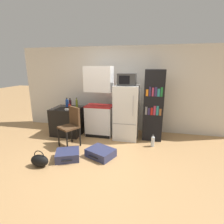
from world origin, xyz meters
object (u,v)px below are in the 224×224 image
bookshelf (153,106)px  handbag (40,160)px  water_bottle_front (153,141)px  bottle_blue_soda (67,103)px  bowl (67,109)px  bottle_wine_dark (70,104)px  microwave (127,79)px  suitcase_small_flat (68,155)px  refrigerator (126,112)px  chair (72,123)px  bottle_olive_oil (77,104)px  kitchen_hutch (99,104)px  suitcase_large_flat (101,153)px  bottle_ketchup_red (70,106)px  side_table (68,121)px

bookshelf → handbag: (-2.11, -1.88, -0.79)m
handbag → water_bottle_front: bearing=32.9°
bottle_blue_soda → bowl: bearing=-64.1°
bottle_wine_dark → microwave: bearing=-0.7°
bookshelf → water_bottle_front: bookshelf is taller
suitcase_small_flat → water_bottle_front: bearing=7.0°
refrigerator → chair: refrigerator is taller
bottle_olive_oil → handbag: size_ratio=0.82×
bottle_blue_soda → suitcase_small_flat: 1.79m
refrigerator → bottle_blue_soda: refrigerator is taller
bookshelf → bottle_wine_dark: size_ratio=7.06×
kitchen_hutch → chair: kitchen_hutch is taller
bottle_blue_soda → handbag: bearing=-80.8°
microwave → bottle_blue_soda: size_ratio=1.75×
bookshelf → suitcase_large_flat: 1.83m
refrigerator → bowl: size_ratio=11.06×
bowl → chair: size_ratio=0.14×
refrigerator → bottle_ketchup_red: bearing=-175.3°
refrigerator → suitcase_small_flat: size_ratio=2.36×
bookshelf → bottle_blue_soda: (-2.40, -0.05, -0.04)m
refrigerator → suitcase_large_flat: size_ratio=2.09×
suitcase_small_flat → side_table: bearing=92.5°
suitcase_large_flat → handbag: 1.22m
side_table → bookshelf: 2.41m
bottle_wine_dark → handbag: 1.95m
kitchen_hutch → side_table: bearing=-172.3°
suitcase_small_flat → bowl: bearing=92.4°
chair → bottle_olive_oil: bearing=133.0°
chair → suitcase_large_flat: chair is taller
microwave → bowl: (-1.54, -0.30, -0.79)m
bookshelf → bowl: (-2.23, -0.40, -0.13)m
refrigerator → handbag: (-1.42, -1.77, -0.59)m
microwave → handbag: 2.69m
bottle_ketchup_red → chair: bearing=-61.1°
microwave → chair: 1.74m
side_table → bookshelf: (2.34, 0.17, 0.53)m
bowl → bottle_wine_dark: bearing=100.2°
side_table → bookshelf: size_ratio=0.44×
microwave → side_table: bearing=-177.6°
suitcase_large_flat → side_table: bearing=164.2°
suitcase_small_flat → water_bottle_front: water_bottle_front is taller
bottle_wine_dark → bottle_ketchup_red: bottle_wine_dark is taller
bookshelf → microwave: bearing=-171.4°
microwave → suitcase_small_flat: bearing=-126.3°
water_bottle_front → side_table: bearing=172.4°
kitchen_hutch → bottle_blue_soda: kitchen_hutch is taller
handbag → kitchen_hutch: bearing=69.9°
refrigerator → chair: 1.43m
bottle_blue_soda → bowl: bottle_blue_soda is taller
microwave → bottle_ketchup_red: (-1.55, -0.13, -0.74)m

